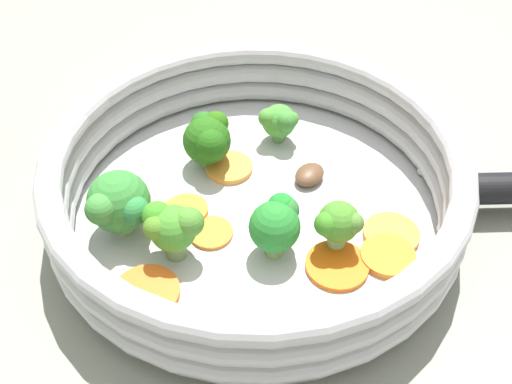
% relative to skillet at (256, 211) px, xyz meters
% --- Properties ---
extents(ground_plane, '(4.00, 4.00, 0.00)m').
position_rel_skillet_xyz_m(ground_plane, '(0.00, 0.00, -0.01)').
color(ground_plane, gray).
extents(skillet, '(0.31, 0.31, 0.01)m').
position_rel_skillet_xyz_m(skillet, '(0.00, 0.00, 0.00)').
color(skillet, '#B2B5B7').
rests_on(skillet, ground_plane).
extents(skillet_rim_wall, '(0.33, 0.33, 0.06)m').
position_rel_skillet_xyz_m(skillet_rim_wall, '(0.00, 0.00, 0.04)').
color(skillet_rim_wall, '#B6B5BC').
rests_on(skillet_rim_wall, skillet).
extents(skillet_rivet_left, '(0.01, 0.01, 0.01)m').
position_rel_skillet_xyz_m(skillet_rivet_left, '(0.07, 0.13, 0.01)').
color(skillet_rivet_left, '#B5B7B4').
rests_on(skillet_rivet_left, skillet).
extents(skillet_rivet_right, '(0.01, 0.01, 0.01)m').
position_rel_skillet_xyz_m(skillet_rivet_right, '(-0.00, 0.15, 0.01)').
color(skillet_rivet_right, '#B0B1B6').
rests_on(skillet_rivet_right, skillet).
extents(carrot_slice_0, '(0.04, 0.04, 0.00)m').
position_rel_skillet_xyz_m(carrot_slice_0, '(0.03, 0.01, 0.01)').
color(carrot_slice_0, orange).
rests_on(carrot_slice_0, skillet).
extents(carrot_slice_1, '(0.05, 0.05, 0.01)m').
position_rel_skillet_xyz_m(carrot_slice_1, '(-0.01, -0.06, 0.01)').
color(carrot_slice_1, orange).
rests_on(carrot_slice_1, skillet).
extents(carrot_slice_2, '(0.06, 0.06, 0.00)m').
position_rel_skillet_xyz_m(carrot_slice_2, '(-0.05, -0.01, 0.01)').
color(carrot_slice_2, orange).
rests_on(carrot_slice_2, skillet).
extents(carrot_slice_3, '(0.07, 0.07, 0.00)m').
position_rel_skillet_xyz_m(carrot_slice_3, '(0.08, 0.04, 0.01)').
color(carrot_slice_3, '#D95D10').
rests_on(carrot_slice_3, skillet).
extents(carrot_slice_4, '(0.05, 0.05, 0.01)m').
position_rel_skillet_xyz_m(carrot_slice_4, '(0.00, -0.07, 0.01)').
color(carrot_slice_4, orange).
rests_on(carrot_slice_4, skillet).
extents(carrot_slice_5, '(0.04, 0.04, 0.00)m').
position_rel_skillet_xyz_m(carrot_slice_5, '(0.02, -0.04, 0.01)').
color(carrot_slice_5, orange).
rests_on(carrot_slice_5, skillet).
extents(carrot_slice_6, '(0.06, 0.06, 0.01)m').
position_rel_skillet_xyz_m(carrot_slice_6, '(0.07, -0.10, 0.01)').
color(carrot_slice_6, orange).
rests_on(carrot_slice_6, skillet).
extents(carrot_slice_7, '(0.06, 0.06, 0.01)m').
position_rel_skillet_xyz_m(carrot_slice_7, '(0.08, 0.08, 0.01)').
color(carrot_slice_7, orange).
rests_on(carrot_slice_7, skillet).
extents(carrot_slice_8, '(0.05, 0.05, 0.01)m').
position_rel_skillet_xyz_m(carrot_slice_8, '(0.06, 0.09, 0.01)').
color(carrot_slice_8, orange).
rests_on(carrot_slice_8, skillet).
extents(broccoli_floret_0, '(0.05, 0.04, 0.05)m').
position_rel_skillet_xyz_m(broccoli_floret_0, '(-0.06, -0.03, 0.03)').
color(broccoli_floret_0, '#6B954D').
rests_on(broccoli_floret_0, skillet).
extents(broccoli_floret_1, '(0.05, 0.05, 0.05)m').
position_rel_skillet_xyz_m(broccoli_floret_1, '(0.00, -0.11, 0.04)').
color(broccoli_floret_1, '#82B36A').
rests_on(broccoli_floret_1, skillet).
extents(broccoli_floret_2, '(0.03, 0.04, 0.04)m').
position_rel_skillet_xyz_m(broccoli_floret_2, '(0.06, 0.05, 0.03)').
color(broccoli_floret_2, '#7DB36F').
rests_on(broccoli_floret_2, skillet).
extents(broccoli_floret_3, '(0.04, 0.04, 0.05)m').
position_rel_skillet_xyz_m(broccoli_floret_3, '(0.05, 0.00, 0.04)').
color(broccoli_floret_3, '#6C954E').
rests_on(broccoli_floret_3, skillet).
extents(broccoli_floret_4, '(0.04, 0.04, 0.05)m').
position_rel_skillet_xyz_m(broccoli_floret_4, '(0.03, -0.07, 0.04)').
color(broccoli_floret_4, '#678551').
rests_on(broccoli_floret_4, skillet).
extents(broccoli_floret_5, '(0.03, 0.04, 0.04)m').
position_rel_skillet_xyz_m(broccoli_floret_5, '(-0.08, 0.04, 0.03)').
color(broccoli_floret_5, '#5D9250').
rests_on(broccoli_floret_5, skillet).
extents(mushroom_piece_0, '(0.04, 0.04, 0.01)m').
position_rel_skillet_xyz_m(mushroom_piece_0, '(-0.02, 0.05, 0.01)').
color(mushroom_piece_0, brown).
rests_on(mushroom_piece_0, skillet).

